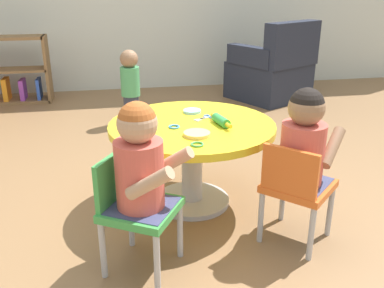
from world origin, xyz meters
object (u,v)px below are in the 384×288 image
Objects in this scene: seated_child_right at (304,141)px; toddler_standing at (130,85)px; child_chair_left at (134,206)px; craft_table at (192,142)px; rolling_pin at (221,121)px; armchair_dark at (273,72)px; bookshelf_low at (4,75)px; child_chair_right at (296,187)px; seated_child_left at (140,161)px; craft_scissors at (206,118)px.

seated_child_right is 2.18m from toddler_standing.
child_chair_left is 2.13m from toddler_standing.
rolling_pin reaches higher than craft_table.
armchair_dark is 1.44× the size of toddler_standing.
child_chair_left is at bearing -68.90° from bookshelf_low.
child_chair_right is (0.42, -0.49, -0.08)m from craft_table.
toddler_standing is at bearing 108.26° from child_chair_right.
bookshelf_low is at bearing 172.07° from armchair_dark.
child_chair_right is 1.05× the size of seated_child_right.
seated_child_right is 2.22× the size of rolling_pin.
toddler_standing is at bearing 109.20° from seated_child_right.
bookshelf_low is at bearing 143.33° from toddler_standing.
bookshelf_low is 1.60m from toddler_standing.
craft_table is at bearing 59.52° from seated_child_left.
armchair_dark is at bearing 72.02° from seated_child_right.
rolling_pin is (0.48, 0.50, -0.01)m from seated_child_left.
craft_scissors is (0.46, 0.61, 0.20)m from child_chair_left.
seated_child_left is 0.78m from child_chair_right.
craft_table is 1.82× the size of seated_child_left.
seated_child_left is at bearing -123.79° from craft_scissors.
craft_table is 1.73× the size of child_chair_right.
rolling_pin is 0.15m from craft_scissors.
child_chair_left and child_chair_right have the same top height.
seated_child_left is 0.53× the size of armchair_dark.
child_chair_right reaches higher than craft_scissors.
bookshelf_low is 4.05× the size of rolling_pin.
child_chair_left is at bearing -176.63° from child_chair_right.
toddler_standing is at bearing 99.45° from craft_table.
seated_child_right reaches higher than child_chair_right.
seated_child_left is (-0.33, -0.56, 0.15)m from craft_table.
toddler_standing reaches higher than craft_table.
seated_child_left is at bearing -30.94° from child_chair_left.
child_chair_left is 0.79m from craft_scissors.
seated_child_left is 3.66× the size of craft_scissors.
armchair_dark is (1.63, 2.71, -0.22)m from seated_child_left.
craft_table is at bearing -121.09° from armchair_dark.
craft_scissors is at bearing 53.22° from child_chair_left.
armchair_dark reaches higher than seated_child_right.
bookshelf_low reaches higher than craft_table.
seated_child_left is 0.55× the size of bookshelf_low.
craft_scissors is at bearing 38.68° from craft_table.
craft_scissors is (-1.20, -2.08, 0.19)m from armchair_dark.
rolling_pin is at bearing -21.47° from craft_table.
child_chair_right is at bearing -57.01° from bookshelf_low.
craft_scissors is at bearing 56.21° from seated_child_left.
child_chair_left is (-0.36, -0.53, -0.08)m from craft_table.
armchair_dark reaches higher than craft_table.
seated_child_right is at bearing -107.98° from armchair_dark.
child_chair_right is at bearing -60.12° from craft_scissors.
child_chair_left is 3.16m from armchair_dark.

